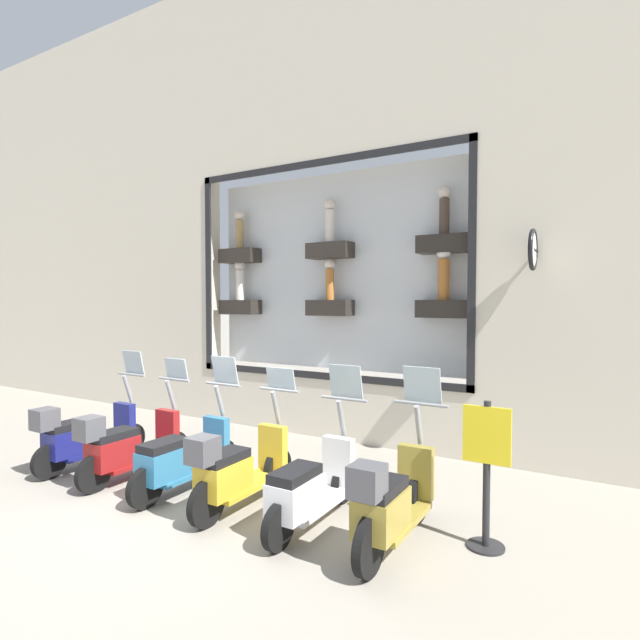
{
  "coord_description": "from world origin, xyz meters",
  "views": [
    {
      "loc": [
        -4.05,
        -4.38,
        2.4
      ],
      "look_at": [
        1.82,
        -0.92,
        2.13
      ],
      "focal_mm": 28.0,
      "sensor_mm": 36.0,
      "label": 1
    }
  ],
  "objects": [
    {
      "name": "ground_plane",
      "position": [
        0.0,
        0.0,
        0.0
      ],
      "size": [
        120.0,
        120.0,
        0.0
      ],
      "primitive_type": "plane",
      "color": "gray"
    },
    {
      "name": "scooter_white_1",
      "position": [
        0.37,
        -1.65,
        0.42
      ],
      "size": [
        1.79,
        0.6,
        1.64
      ],
      "color": "black",
      "rests_on": "ground_plane"
    },
    {
      "name": "scooter_red_4",
      "position": [
        0.3,
        1.18,
        0.46
      ],
      "size": [
        1.79,
        0.6,
        1.55
      ],
      "color": "black",
      "rests_on": "ground_plane"
    },
    {
      "name": "scooter_yellow_2",
      "position": [
        0.31,
        -0.71,
        0.47
      ],
      "size": [
        1.8,
        0.6,
        1.54
      ],
      "color": "black",
      "rests_on": "ground_plane"
    },
    {
      "name": "building_facade",
      "position": [
        3.6,
        -0.0,
        4.38
      ],
      "size": [
        1.2,
        36.0,
        8.61
      ],
      "color": "beige",
      "rests_on": "ground_plane"
    },
    {
      "name": "scooter_navy_5",
      "position": [
        0.3,
        2.12,
        0.46
      ],
      "size": [
        1.79,
        0.61,
        1.61
      ],
      "color": "black",
      "rests_on": "ground_plane"
    },
    {
      "name": "shop_sign_post",
      "position": [
        0.86,
        -3.35,
        0.76
      ],
      "size": [
        0.36,
        0.45,
        1.43
      ],
      "color": "#232326",
      "rests_on": "ground_plane"
    },
    {
      "name": "scooter_teal_3",
      "position": [
        0.37,
        0.24,
        0.43
      ],
      "size": [
        1.8,
        0.6,
        1.63
      ],
      "color": "black",
      "rests_on": "ground_plane"
    },
    {
      "name": "scooter_olive_0",
      "position": [
        0.32,
        -2.59,
        0.49
      ],
      "size": [
        1.81,
        0.61,
        1.68
      ],
      "color": "black",
      "rests_on": "ground_plane"
    }
  ]
}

